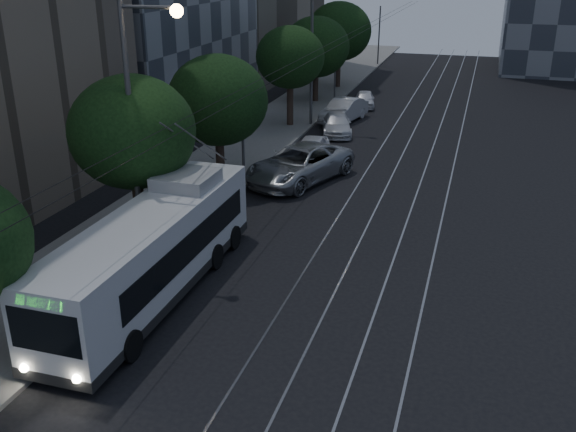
# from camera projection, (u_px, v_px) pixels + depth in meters

# --- Properties ---
(ground) EXTENTS (120.00, 120.00, 0.00)m
(ground) POSITION_uv_depth(u_px,v_px,m) (285.00, 289.00, 22.33)
(ground) COLOR black
(ground) RESTS_ON ground
(sidewalk) EXTENTS (5.00, 90.00, 0.15)m
(sidewalk) POSITION_uv_depth(u_px,v_px,m) (267.00, 132.00, 42.05)
(sidewalk) COLOR slate
(sidewalk) RESTS_ON ground
(tram_rails) EXTENTS (4.52, 90.00, 0.02)m
(tram_rails) POSITION_uv_depth(u_px,v_px,m) (421.00, 145.00, 39.36)
(tram_rails) COLOR gray
(tram_rails) RESTS_ON ground
(overhead_wires) EXTENTS (2.23, 90.00, 6.00)m
(overhead_wires) POSITION_uv_depth(u_px,v_px,m) (304.00, 82.00, 40.09)
(overhead_wires) COLOR black
(overhead_wires) RESTS_ON ground
(trolleybus) EXTENTS (2.59, 11.75, 5.63)m
(trolleybus) POSITION_uv_depth(u_px,v_px,m) (155.00, 250.00, 21.48)
(trolleybus) COLOR silver
(trolleybus) RESTS_ON ground
(pickup_silver) EXTENTS (5.10, 7.17, 1.81)m
(pickup_silver) POSITION_uv_depth(u_px,v_px,m) (299.00, 164.00, 32.72)
(pickup_silver) COLOR #A4A7AC
(pickup_silver) RESTS_ON ground
(car_white_a) EXTENTS (1.87, 4.19, 1.40)m
(car_white_a) POSITION_uv_depth(u_px,v_px,m) (311.00, 150.00, 35.86)
(car_white_a) COLOR white
(car_white_a) RESTS_ON ground
(car_white_b) EXTENTS (2.89, 4.74, 1.28)m
(car_white_b) POSITION_uv_depth(u_px,v_px,m) (337.00, 124.00, 41.58)
(car_white_b) COLOR silver
(car_white_b) RESTS_ON ground
(car_white_c) EXTENTS (2.74, 5.05, 1.58)m
(car_white_c) POSITION_uv_depth(u_px,v_px,m) (344.00, 110.00, 44.64)
(car_white_c) COLOR #B7B7BC
(car_white_c) RESTS_ON ground
(car_white_d) EXTENTS (2.06, 3.73, 1.20)m
(car_white_d) POSITION_uv_depth(u_px,v_px,m) (365.00, 99.00, 49.04)
(car_white_d) COLOR white
(car_white_d) RESTS_ON ground
(tree_1) EXTENTS (4.74, 4.74, 6.82)m
(tree_1) POSITION_uv_depth(u_px,v_px,m) (132.00, 132.00, 23.89)
(tree_1) COLOR #30211A
(tree_1) RESTS_ON ground
(tree_2) EXTENTS (4.94, 4.94, 6.47)m
(tree_2) POSITION_uv_depth(u_px,v_px,m) (218.00, 100.00, 31.23)
(tree_2) COLOR #30211A
(tree_2) RESTS_ON ground
(tree_3) EXTENTS (4.51, 4.51, 6.66)m
(tree_3) POSITION_uv_depth(u_px,v_px,m) (290.00, 58.00, 41.85)
(tree_3) COLOR #30211A
(tree_3) RESTS_ON ground
(tree_4) EXTENTS (5.12, 5.12, 6.60)m
(tree_4) POSITION_uv_depth(u_px,v_px,m) (316.00, 47.00, 49.15)
(tree_4) COLOR #30211A
(tree_4) RESTS_ON ground
(tree_5) EXTENTS (5.49, 5.49, 7.29)m
(tree_5) POSITION_uv_depth(u_px,v_px,m) (339.00, 32.00, 54.44)
(tree_5) COLOR #30211A
(tree_5) RESTS_ON ground
(streetlamp_near) EXTENTS (2.34, 0.44, 9.62)m
(streetlamp_near) POSITION_uv_depth(u_px,v_px,m) (141.00, 111.00, 22.11)
(streetlamp_near) COLOR #535456
(streetlamp_near) RESTS_ON ground
(streetlamp_far) EXTENTS (2.49, 0.44, 10.34)m
(streetlamp_far) POSITION_uv_depth(u_px,v_px,m) (318.00, 32.00, 41.27)
(streetlamp_far) COLOR #535456
(streetlamp_far) RESTS_ON ground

